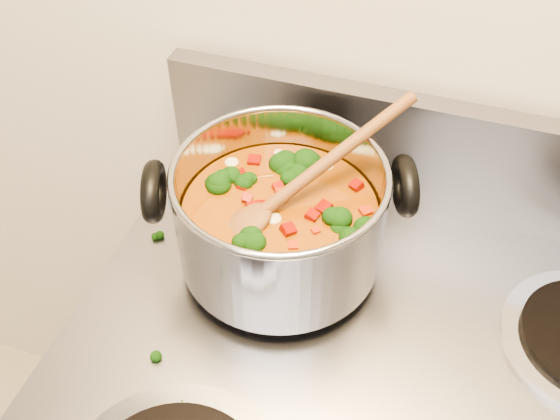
# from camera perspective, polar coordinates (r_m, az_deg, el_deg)

# --- Properties ---
(stockpot) EXTENTS (0.30, 0.24, 0.15)m
(stockpot) POSITION_cam_1_polar(r_m,az_deg,el_deg) (0.71, -0.04, -0.65)
(stockpot) COLOR #A09FA7
(stockpot) RESTS_ON electric_range
(wooden_spoon) EXTENTS (0.19, 0.22, 0.11)m
(wooden_spoon) POSITION_cam_1_polar(r_m,az_deg,el_deg) (0.69, 0.90, 1.78)
(wooden_spoon) COLOR brown
(wooden_spoon) RESTS_ON stockpot
(cooktop_crumbs) EXTENTS (0.29, 0.28, 0.01)m
(cooktop_crumbs) POSITION_cam_1_polar(r_m,az_deg,el_deg) (0.74, -4.09, -6.59)
(cooktop_crumbs) COLOR black
(cooktop_crumbs) RESTS_ON electric_range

